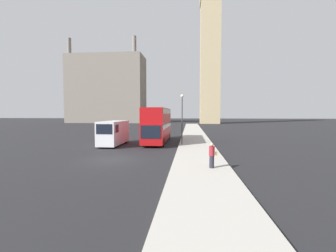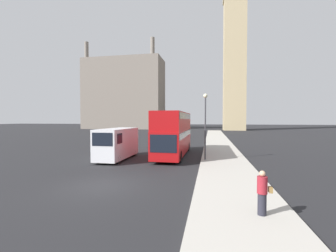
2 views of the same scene
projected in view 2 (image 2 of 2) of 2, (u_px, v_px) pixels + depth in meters
The scene contains 8 objects.
ground_plane at pixel (103, 185), 12.23m from camera, with size 300.00×300.00×0.00m, color black.
sidewalk_strip at pixel (235, 192), 10.94m from camera, with size 3.90×120.00×0.15m.
clock_tower at pixel (235, 35), 73.85m from camera, with size 7.44×7.61×61.21m.
building_block_distant at pixel (124, 94), 86.71m from camera, with size 29.85×12.21×32.36m.
red_double_decker_bus at pixel (174, 132), 22.24m from camera, with size 2.45×10.12×4.29m.
white_van at pixel (117, 143), 20.11m from camera, with size 2.04×5.76×2.78m.
pedestrian at pixel (262, 193), 8.09m from camera, with size 0.52×0.36×1.61m.
street_lamp at pixel (205, 116), 19.12m from camera, with size 0.36×0.36×5.64m.
Camera 2 is at (5.77, -11.25, 3.61)m, focal length 24.00 mm.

